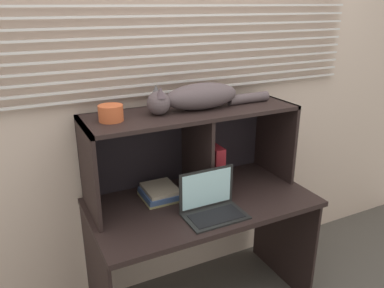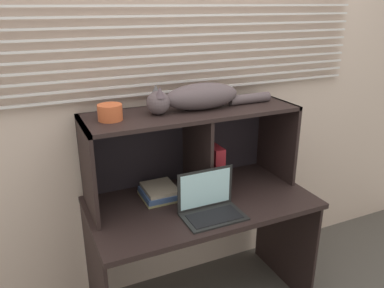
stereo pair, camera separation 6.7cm
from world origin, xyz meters
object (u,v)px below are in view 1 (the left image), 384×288
laptop (212,205)px  small_basket (111,113)px  binder_upright (210,166)px  book_stack (159,193)px  cat (198,97)px

laptop → small_basket: 0.71m
binder_upright → small_basket: 0.70m
book_stack → small_basket: bearing=179.9°
cat → laptop: (-0.06, -0.28, -0.52)m
cat → binder_upright: 0.44m
binder_upright → small_basket: size_ratio=2.27×
laptop → small_basket: small_basket is taller
book_stack → laptop: bearing=-56.0°
book_stack → small_basket: size_ratio=1.77×
cat → book_stack: (-0.25, -0.00, -0.53)m
cat → small_basket: bearing=180.0°
cat → book_stack: 0.59m
cat → laptop: size_ratio=2.37×
cat → binder_upright: (0.09, 0.00, -0.43)m
cat → laptop: 0.59m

